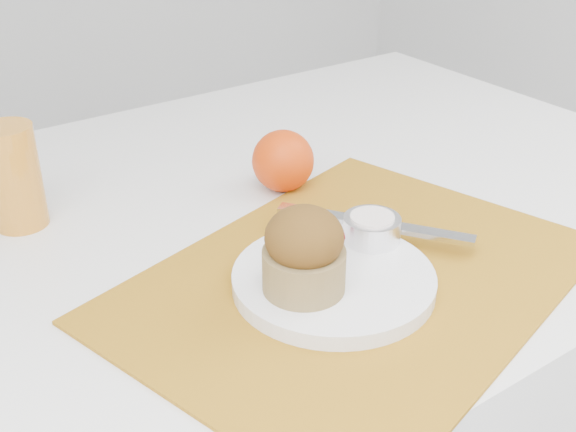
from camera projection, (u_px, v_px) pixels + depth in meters
table at (262, 425)px, 1.08m from camera, size 1.20×0.80×0.75m
placemat at (355, 279)px, 0.75m from camera, size 0.57×0.47×0.00m
plate at (334, 280)px, 0.73m from camera, size 0.24×0.24×0.02m
ramekin at (372, 229)px, 0.77m from camera, size 0.08×0.08×0.03m
cream at (372, 218)px, 0.77m from camera, size 0.05×0.05×0.01m
raspberry_near at (311, 242)px, 0.76m from camera, size 0.02×0.02×0.02m
raspberry_far at (349, 235)px, 0.77m from camera, size 0.02×0.02×0.02m
butter_knife at (374, 224)px, 0.80m from camera, size 0.14×0.19×0.01m
orange at (283, 161)px, 0.91m from camera, size 0.08×0.08×0.08m
juice_glass at (14, 177)px, 0.82m from camera, size 0.06×0.06×0.12m
muffin at (304, 252)px, 0.68m from camera, size 0.10×0.10×0.09m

